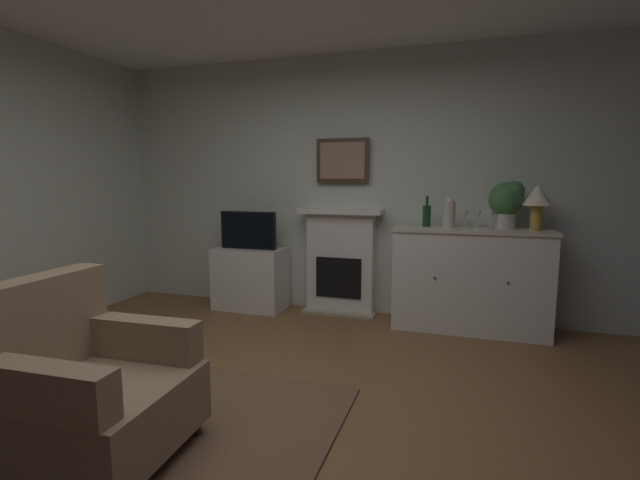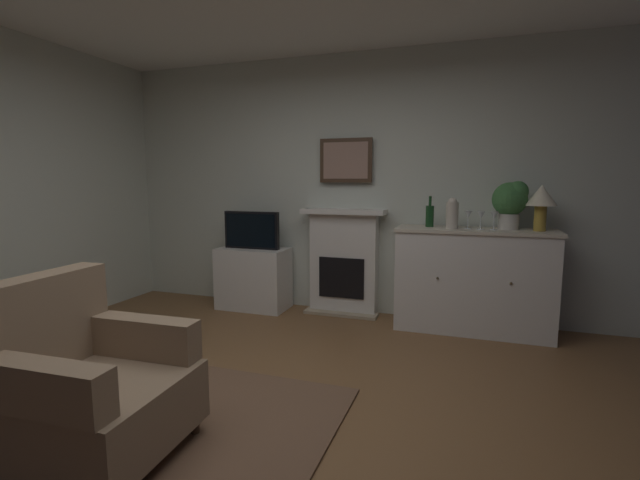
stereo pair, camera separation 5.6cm
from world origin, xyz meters
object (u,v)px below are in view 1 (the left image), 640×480
Objects in this scene: wine_glass_right at (491,216)px; tv_cabinet at (250,279)px; wine_glass_center at (478,216)px; wine_glass_left at (465,215)px; sideboard_cabinet at (470,280)px; tv_set at (248,230)px; table_lamp at (537,199)px; vase_decorative at (449,213)px; armchair at (86,387)px; framed_picture at (343,161)px; fireplace_unit at (341,261)px; wine_bottle at (427,215)px; potted_plant_small at (507,201)px; potted_plant_fern at (55,323)px.

tv_cabinet is (-2.41, 0.05, -0.75)m from wine_glass_right.
wine_glass_left is at bearing 162.56° from wine_glass_center.
wine_glass_center reaches higher than tv_cabinet.
sideboard_cabinet is 2.27m from tv_cabinet.
wine_glass_right is 0.27× the size of tv_set.
wine_glass_left is (-0.59, -0.01, -0.16)m from table_lamp.
vase_decorative is 2.07m from tv_set.
wine_glass_left reaches higher than armchair.
table_lamp is 2.42× the size of wine_glass_center.
fireplace_unit is at bearing -90.00° from framed_picture.
tv_set is (-2.30, 0.03, -0.22)m from wine_glass_center.
tv_cabinet is 2.70m from armchair.
table_lamp is at bearing 3.92° from vase_decorative.
wine_glass_right is (0.56, -0.09, 0.01)m from wine_bottle.
fireplace_unit is at bearing 79.39° from armchair.
tv_set is (-2.79, -0.01, -0.37)m from table_lamp.
framed_picture is 3.33× the size of wine_glass_left.
fireplace_unit is at bearing 171.46° from wine_glass_right.
wine_bottle is 1.86m from tv_set.
table_lamp is 3.64m from armchair.
vase_decorative is at bearing -1.16° from tv_set.
wine_glass_left is at bearing -171.39° from potted_plant_small.
framed_picture reaches higher than sideboard_cabinet.
wine_glass_center is 0.38× the size of potted_plant_fern.
armchair is (0.45, -2.67, 0.05)m from tv_cabinet.
potted_plant_fern is 0.47× the size of armchair.
potted_plant_fern is at bearing -135.97° from fireplace_unit.
wine_glass_right is 0.21m from potted_plant_small.
wine_glass_left is 1.00× the size of wine_glass_center.
table_lamp is 2.42× the size of wine_glass_left.
wine_bottle reaches higher than tv_set.
potted_plant_small reaches higher than vase_decorative.
wine_glass_left and wine_glass_center have the same top height.
tv_set reaches higher than potted_plant_fern.
wine_glass_left is 0.38× the size of potted_plant_small.
table_lamp is 4.16m from potted_plant_fern.
wine_bottle is at bearing 173.33° from sideboard_cabinet.
wine_glass_right is 2.42m from tv_set.
wine_glass_right is 0.18× the size of armchair.
framed_picture is at bearing 12.01° from tv_cabinet.
tv_cabinet is 0.53m from tv_set.
table_lamp is 0.95m from wine_bottle.
vase_decorative reaches higher than sideboard_cabinet.
potted_plant_small is at bearing -4.79° from fireplace_unit.
tv_cabinet is 0.82× the size of armchair.
wine_glass_right is at bearing 25.74° from potted_plant_fern.
sideboard_cabinet reaches higher than tv_cabinet.
framed_picture reaches higher than potted_plant_small.
armchair is (-2.10, -2.70, -0.83)m from potted_plant_small.
wine_glass_center reaches higher than potted_plant_fern.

